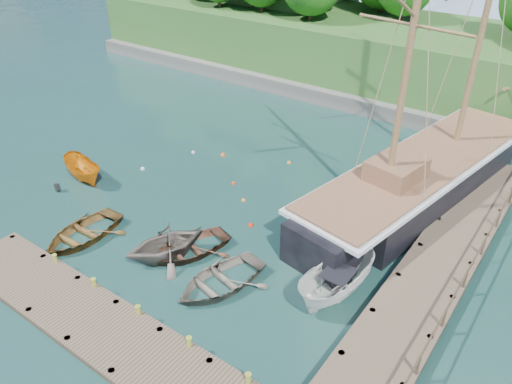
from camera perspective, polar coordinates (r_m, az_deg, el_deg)
ground at (r=27.13m, az=-8.02°, el=-6.49°), size 160.00×160.00×0.00m
dock_near at (r=22.65m, az=-15.88°, el=-15.55°), size 20.00×3.20×1.10m
dock_east at (r=27.48m, az=20.73°, el=-6.85°), size 3.20×24.00×1.10m
bollard_0 at (r=27.39m, az=-21.65°, el=-8.39°), size 0.26×0.26×0.45m
bollard_1 at (r=25.34m, az=-17.73°, el=-11.20°), size 0.26×0.26×0.45m
bollard_2 at (r=23.50m, az=-13.06°, el=-14.40°), size 0.26×0.26×0.45m
bollard_3 at (r=21.92m, az=-7.50°, el=-17.99°), size 0.26×0.26×0.45m
rowboat_0 at (r=29.23m, az=-19.16°, el=-5.04°), size 3.54×4.88×1.00m
rowboat_1 at (r=26.72m, az=-10.17°, el=-7.40°), size 4.96×5.25×2.20m
rowboat_2 at (r=26.88m, az=-7.66°, el=-6.87°), size 4.55×5.34×0.94m
rowboat_3 at (r=24.72m, az=-4.14°, el=-10.69°), size 4.43×5.49×1.01m
motorboat_orange at (r=34.93m, az=-18.93°, el=1.38°), size 4.41×2.52×1.60m
cabin_boat_white at (r=24.47m, az=9.10°, el=-11.61°), size 2.54×5.50×2.05m
schooner at (r=32.21m, az=18.27°, el=1.15°), size 8.42×27.44×20.23m
mooring_buoy_0 at (r=35.12m, az=-12.82°, el=2.56°), size 0.30×0.30×0.30m
mooring_buoy_1 at (r=32.57m, az=-2.57°, el=0.95°), size 0.30×0.30×0.30m
mooring_buoy_2 at (r=30.82m, az=-1.45°, el=-0.99°), size 0.27×0.27×0.27m
mooring_buoy_3 at (r=30.33m, az=7.06°, el=-1.84°), size 0.28×0.28×0.28m
mooring_buoy_4 at (r=36.12m, az=-3.79°, el=4.19°), size 0.34×0.34×0.34m
mooring_buoy_5 at (r=35.11m, az=3.78°, el=3.33°), size 0.28×0.28×0.28m
mooring_buoy_6 at (r=36.72m, az=-7.18°, el=4.48°), size 0.27×0.27×0.27m
mooring_buoy_7 at (r=28.60m, az=-0.63°, el=-3.87°), size 0.31×0.31×0.31m
headland at (r=55.34m, az=4.73°, el=20.00°), size 51.00×19.31×12.90m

